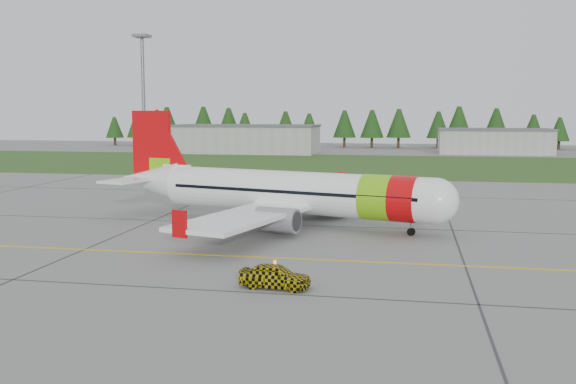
# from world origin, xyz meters

# --- Properties ---
(ground) EXTENTS (320.00, 320.00, 0.00)m
(ground) POSITION_xyz_m (0.00, 0.00, 0.00)
(ground) COLOR gray
(ground) RESTS_ON ground
(aircraft) EXTENTS (30.35, 28.61, 9.39)m
(aircraft) POSITION_xyz_m (-3.33, 20.03, 2.71)
(aircraft) COLOR white
(aircraft) RESTS_ON ground
(follow_me_car) EXTENTS (1.44, 1.66, 3.82)m
(follow_me_car) POSITION_xyz_m (-0.33, 1.13, 1.91)
(follow_me_car) COLOR #D9C30C
(follow_me_car) RESTS_ON ground
(service_van) EXTENTS (1.85, 1.77, 4.64)m
(service_van) POSITION_xyz_m (-19.31, 51.97, 2.32)
(service_van) COLOR white
(service_van) RESTS_ON ground
(grass_strip) EXTENTS (320.00, 50.00, 0.03)m
(grass_strip) POSITION_xyz_m (0.00, 82.00, 0.01)
(grass_strip) COLOR #30561E
(grass_strip) RESTS_ON ground
(taxi_guideline) EXTENTS (120.00, 0.25, 0.02)m
(taxi_guideline) POSITION_xyz_m (0.00, 8.00, 0.01)
(taxi_guideline) COLOR gold
(taxi_guideline) RESTS_ON ground
(hangar_west) EXTENTS (32.00, 14.00, 6.00)m
(hangar_west) POSITION_xyz_m (-30.00, 110.00, 3.00)
(hangar_west) COLOR #A8A8A3
(hangar_west) RESTS_ON ground
(hangar_east) EXTENTS (24.00, 12.00, 5.20)m
(hangar_east) POSITION_xyz_m (25.00, 118.00, 2.60)
(hangar_east) COLOR #A8A8A3
(hangar_east) RESTS_ON ground
(floodlight_mast) EXTENTS (0.50, 0.50, 20.00)m
(floodlight_mast) POSITION_xyz_m (-32.00, 58.00, 10.00)
(floodlight_mast) COLOR slate
(floodlight_mast) RESTS_ON ground
(treeline) EXTENTS (160.00, 8.00, 10.00)m
(treeline) POSITION_xyz_m (0.00, 138.00, 5.00)
(treeline) COLOR #1C3F14
(treeline) RESTS_ON ground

